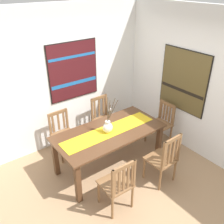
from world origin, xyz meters
TOP-DOWN VIEW (x-y plane):
  - ground_plane at (0.00, 0.00)m, footprint 6.40×6.40m
  - wall_back at (0.00, 1.86)m, footprint 6.40×0.12m
  - wall_side at (1.86, 0.00)m, footprint 0.12×6.40m
  - dining_table at (0.21, 0.59)m, footprint 1.88×0.92m
  - table_runner at (0.21, 0.59)m, footprint 1.73×0.36m
  - centerpiece_vase at (0.17, 0.57)m, footprint 0.22×0.22m
  - chair_0 at (1.51, 0.56)m, footprint 0.43×0.43m
  - chair_1 at (-0.26, -0.25)m, footprint 0.43×0.43m
  - chair_2 at (0.68, -0.26)m, footprint 0.43×0.43m
  - chair_3 at (0.65, 1.40)m, footprint 0.44×0.44m
  - chair_4 at (-0.27, 1.41)m, footprint 0.43×0.43m
  - painting_on_back_wall at (0.25, 1.79)m, footprint 1.04×0.05m
  - painting_on_side_wall at (1.79, 0.39)m, footprint 0.05×1.03m

SIDE VIEW (x-z plane):
  - ground_plane at x=0.00m, z-range -0.03..0.00m
  - chair_4 at x=-0.27m, z-range 0.02..0.89m
  - chair_0 at x=1.51m, z-range 0.03..0.90m
  - chair_3 at x=0.65m, z-range 0.01..0.93m
  - chair_1 at x=-0.26m, z-range 0.02..0.93m
  - chair_2 at x=0.68m, z-range 0.01..0.96m
  - dining_table at x=0.21m, z-range 0.27..1.02m
  - table_runner at x=0.21m, z-range 0.75..0.76m
  - centerpiece_vase at x=0.17m, z-range 0.55..1.20m
  - wall_back at x=0.00m, z-range 0.00..2.70m
  - wall_side at x=1.86m, z-range 0.00..2.70m
  - painting_on_side_wall at x=1.79m, z-range 0.76..1.94m
  - painting_on_back_wall at x=0.25m, z-range 0.92..2.04m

